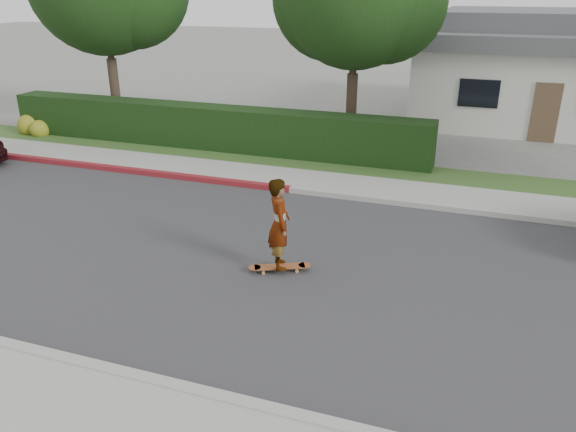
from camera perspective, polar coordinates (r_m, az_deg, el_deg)
name	(u,v)px	position (r m, az deg, el deg)	size (l,w,h in m)	color
ground	(185,249)	(12.28, -10.46, -3.31)	(120.00, 120.00, 0.00)	slate
road	(185,249)	(12.28, -10.46, -3.29)	(60.00, 8.00, 0.01)	#2D2D30
curb_near	(52,357)	(9.42, -22.89, -13.07)	(60.00, 0.20, 0.15)	#9E9E99
sidewalk_near	(6,396)	(8.94, -26.72, -16.05)	(60.00, 1.60, 0.12)	gray
curb_far	(256,185)	(15.65, -3.24, 3.11)	(60.00, 0.20, 0.15)	#9E9E99
curb_red_section	(104,167)	(18.07, -18.15, 4.71)	(12.00, 0.21, 0.15)	maroon
sidewalk_far	(268,176)	(16.45, -2.06, 4.06)	(60.00, 1.60, 0.12)	gray
planting_strip	(286,161)	(17.88, -0.21, 5.57)	(60.00, 1.60, 0.10)	#2D4C1E
hedge	(208,128)	(19.38, -8.12, 8.84)	(15.00, 1.00, 1.50)	black
flowering_shrub	(33,127)	(23.12, -24.47, 8.22)	(1.40, 1.00, 0.90)	#2D4C19
house	(548,68)	(25.83, 24.88, 13.51)	(10.60, 8.60, 4.30)	beige
skateboard	(280,267)	(11.12, -0.85, -5.19)	(1.22, 0.74, 0.11)	#C88037
skateboarder	(279,224)	(10.71, -0.88, -0.80)	(0.66, 0.44, 1.82)	white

